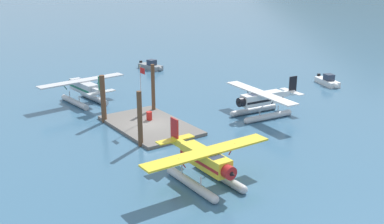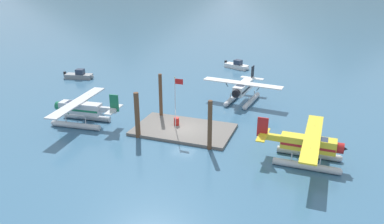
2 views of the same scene
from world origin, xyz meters
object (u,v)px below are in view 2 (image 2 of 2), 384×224
(fuel_drum, at_px, (177,121))
(seaplane_white_bow_right, at_px, (243,90))
(seaplane_yellow_stbd_aft, at_px, (308,147))
(boat_grey_open_west, at_px, (80,75))
(boat_white_open_north, at_px, (237,66))
(seaplane_silver_port_aft, at_px, (81,111))
(flagpole, at_px, (176,97))

(fuel_drum, xyz_separation_m, seaplane_white_bow_right, (4.96, 10.76, 0.84))
(seaplane_yellow_stbd_aft, height_order, boat_grey_open_west, seaplane_yellow_stbd_aft)
(boat_grey_open_west, relative_size, boat_white_open_north, 1.03)
(boat_grey_open_west, xyz_separation_m, boat_white_open_north, (22.00, 14.48, 0.00))
(fuel_drum, xyz_separation_m, boat_white_open_north, (0.34, 27.32, -0.25))
(seaplane_silver_port_aft, relative_size, boat_white_open_north, 2.24)
(seaplane_white_bow_right, distance_m, boat_white_open_north, 17.23)
(seaplane_yellow_stbd_aft, distance_m, boat_grey_open_west, 39.30)
(seaplane_silver_port_aft, relative_size, boat_grey_open_west, 2.17)
(seaplane_yellow_stbd_aft, distance_m, seaplane_silver_port_aft, 24.59)
(seaplane_silver_port_aft, distance_m, boat_white_open_north, 31.87)
(fuel_drum, xyz_separation_m, seaplane_yellow_stbd_aft, (14.10, -3.43, 0.84))
(fuel_drum, height_order, seaplane_yellow_stbd_aft, seaplane_yellow_stbd_aft)
(seaplane_silver_port_aft, bearing_deg, boat_grey_open_west, 125.85)
(boat_grey_open_west, bearing_deg, fuel_drum, -30.65)
(flagpole, xyz_separation_m, seaplane_yellow_stbd_aft, (13.67, -2.40, -2.36))
(boat_grey_open_west, distance_m, boat_white_open_north, 26.34)
(boat_white_open_north, bearing_deg, flagpole, -89.83)
(seaplane_silver_port_aft, xyz_separation_m, boat_grey_open_west, (-11.18, 15.47, -1.09))
(flagpole, xyz_separation_m, seaplane_silver_port_aft, (-10.91, -1.61, -2.36))
(seaplane_silver_port_aft, bearing_deg, fuel_drum, 14.12)
(seaplane_yellow_stbd_aft, relative_size, seaplane_silver_port_aft, 0.99)
(seaplane_yellow_stbd_aft, height_order, seaplane_white_bow_right, same)
(flagpole, height_order, fuel_drum, flagpole)
(flagpole, height_order, boat_grey_open_west, flagpole)
(fuel_drum, distance_m, boat_white_open_north, 27.32)
(boat_grey_open_west, bearing_deg, seaplane_white_bow_right, -4.47)
(boat_grey_open_west, bearing_deg, flagpole, -32.11)
(flagpole, bearing_deg, seaplane_yellow_stbd_aft, -9.97)
(flagpole, bearing_deg, seaplane_white_bow_right, 68.96)
(flagpole, height_order, seaplane_silver_port_aft, flagpole)
(flagpole, xyz_separation_m, fuel_drum, (-0.43, 1.02, -3.19))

